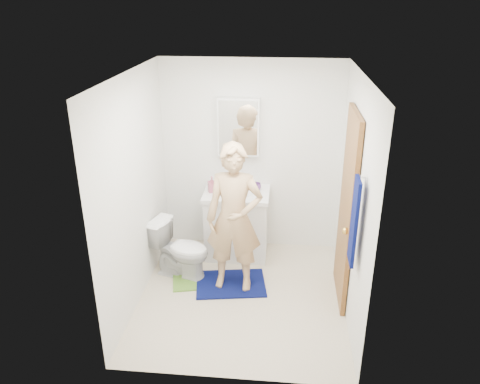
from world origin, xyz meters
name	(u,v)px	position (x,y,z in m)	size (l,w,h in m)	color
floor	(242,297)	(0.00, 0.00, -0.01)	(2.20, 2.40, 0.02)	beige
ceiling	(242,73)	(0.00, 0.00, 2.41)	(2.20, 2.40, 0.02)	white
wall_back	(251,157)	(0.00, 1.21, 1.20)	(2.20, 0.02, 2.40)	silver
wall_front	(227,260)	(0.00, -1.21, 1.20)	(2.20, 0.02, 2.40)	silver
wall_left	(134,192)	(-1.11, 0.00, 1.20)	(0.02, 2.40, 2.40)	silver
wall_right	(355,201)	(1.11, 0.00, 1.20)	(0.02, 2.40, 2.40)	silver
vanity_cabinet	(237,225)	(-0.15, 0.91, 0.40)	(0.75, 0.55, 0.80)	white
countertop	(237,194)	(-0.15, 0.91, 0.83)	(0.79, 0.59, 0.05)	white
sink_basin	(237,193)	(-0.15, 0.91, 0.84)	(0.40, 0.40, 0.03)	white
faucet	(238,182)	(-0.15, 1.09, 0.91)	(0.03, 0.03, 0.12)	silver
medicine_cabinet	(238,127)	(-0.15, 1.14, 1.60)	(0.50, 0.12, 0.70)	white
mirror_panel	(238,128)	(-0.15, 1.08, 1.60)	(0.46, 0.01, 0.66)	white
door	(347,210)	(1.07, 0.15, 1.02)	(0.05, 0.80, 2.05)	brown
door_knob	(346,231)	(1.03, -0.17, 0.95)	(0.07, 0.07, 0.07)	gold
towel	(354,222)	(1.03, -0.57, 1.25)	(0.03, 0.24, 0.80)	#08104F
towel_hook	(364,177)	(1.07, -0.57, 1.67)	(0.02, 0.02, 0.06)	silver
toilet	(181,249)	(-0.74, 0.36, 0.34)	(0.38, 0.67, 0.68)	white
bath_mat	(231,284)	(-0.15, 0.20, 0.01)	(0.78, 0.56, 0.02)	#08104F
green_rug	(190,282)	(-0.62, 0.19, 0.01)	(0.39, 0.33, 0.02)	#609531
soap_dispenser	(212,184)	(-0.45, 0.89, 0.95)	(0.09, 0.09, 0.19)	#B7556B
toothbrush_cup	(256,187)	(0.08, 0.99, 0.90)	(0.12, 0.12, 0.09)	#6B3B82
man	(234,219)	(-0.10, 0.18, 0.86)	(0.61, 0.40, 1.67)	tan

